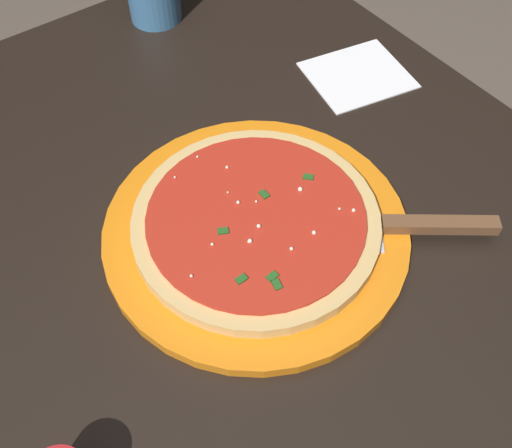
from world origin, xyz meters
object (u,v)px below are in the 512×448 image
at_px(pizza_server, 404,226).
at_px(napkin_folded_right, 358,75).
at_px(serving_plate, 256,231).
at_px(pizza, 256,222).

xyz_separation_m(pizza_server, napkin_folded_right, (-0.24, 0.15, -0.02)).
xyz_separation_m(serving_plate, napkin_folded_right, (-0.14, 0.28, -0.01)).
height_order(pizza, pizza_server, pizza).
xyz_separation_m(serving_plate, pizza_server, (0.10, 0.13, 0.01)).
distance_m(serving_plate, pizza_server, 0.17).
bearing_deg(pizza, pizza_server, 52.97).
relative_size(pizza, pizza_server, 1.37).
bearing_deg(pizza_server, napkin_folded_right, 147.72).
bearing_deg(napkin_folded_right, pizza_server, -32.28).
relative_size(pizza_server, napkin_folded_right, 1.49).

